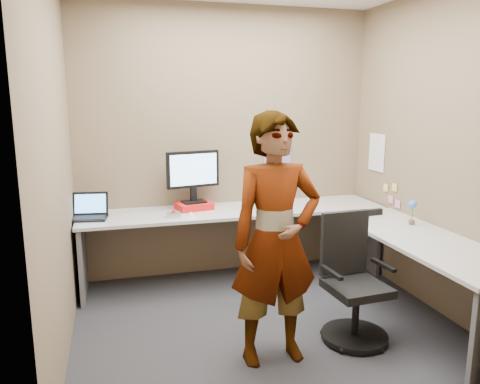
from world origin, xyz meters
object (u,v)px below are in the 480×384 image
object	(u,v)px
monitor	(193,172)
office_chair	(352,289)
person	(276,240)
desk	(299,236)

from	to	relation	value
monitor	office_chair	distance (m)	1.89
monitor	person	distance (m)	1.63
monitor	office_chair	world-z (taller)	monitor
office_chair	person	xyz separation A→B (m)	(-0.66, -0.12, 0.48)
desk	office_chair	world-z (taller)	office_chair
desk	office_chair	xyz separation A→B (m)	(0.13, -0.76, -0.20)
desk	monitor	xyz separation A→B (m)	(-0.82, 0.71, 0.50)
desk	person	size ratio (longest dim) A/B	1.73
desk	office_chair	size ratio (longest dim) A/B	3.17
monitor	person	bearing A→B (deg)	-91.57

